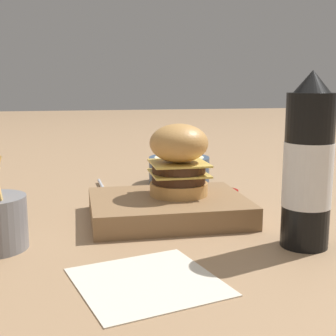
# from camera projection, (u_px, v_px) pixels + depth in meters

# --- Properties ---
(ground_plane) EXTENTS (6.00, 6.00, 0.00)m
(ground_plane) POSITION_uv_depth(u_px,v_px,m) (138.00, 212.00, 0.83)
(ground_plane) COLOR #9E7A56
(serving_board) EXTENTS (0.26, 0.20, 0.04)m
(serving_board) POSITION_uv_depth(u_px,v_px,m) (168.00, 208.00, 0.79)
(serving_board) COLOR olive
(serving_board) RESTS_ON ground_plane
(burger) EXTENTS (0.10, 0.10, 0.12)m
(burger) POSITION_uv_depth(u_px,v_px,m) (179.00, 159.00, 0.79)
(burger) COLOR tan
(burger) RESTS_ON serving_board
(ketchup_bottle) EXTENTS (0.07, 0.07, 0.24)m
(ketchup_bottle) POSITION_uv_depth(u_px,v_px,m) (308.00, 168.00, 0.64)
(ketchup_bottle) COLOR black
(ketchup_bottle) RESTS_ON ground_plane
(side_bowl) EXTENTS (0.14, 0.14, 0.06)m
(side_bowl) POSITION_uv_depth(u_px,v_px,m) (179.00, 169.00, 1.06)
(side_bowl) COLOR #384C66
(side_bowl) RESTS_ON ground_plane
(spoon) EXTENTS (0.03, 0.15, 0.01)m
(spoon) POSITION_uv_depth(u_px,v_px,m) (104.00, 191.00, 0.96)
(spoon) COLOR silver
(spoon) RESTS_ON ground_plane
(ketchup_puddle) EXTENTS (0.06, 0.06, 0.00)m
(ketchup_puddle) POSITION_uv_depth(u_px,v_px,m) (225.00, 190.00, 0.99)
(ketchup_puddle) COLOR #9E140F
(ketchup_puddle) RESTS_ON ground_plane
(parchment_square) EXTENTS (0.19, 0.19, 0.00)m
(parchment_square) POSITION_uv_depth(u_px,v_px,m) (147.00, 281.00, 0.54)
(parchment_square) COLOR beige
(parchment_square) RESTS_ON ground_plane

